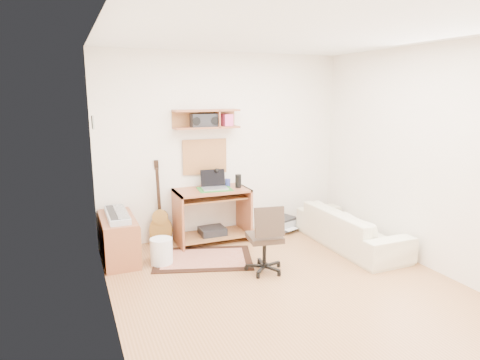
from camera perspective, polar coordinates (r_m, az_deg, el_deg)
name	(u,v)px	position (r m, az deg, el deg)	size (l,w,h in m)	color
floor	(291,290)	(4.66, 6.91, -14.55)	(3.60, 4.00, 0.01)	#AD7748
ceiling	(298,33)	(4.21, 7.84, 19.17)	(3.60, 4.00, 0.01)	white
back_wall	(224,146)	(6.04, -2.18, 4.62)	(3.60, 0.01, 2.60)	white
left_wall	(106,184)	(3.70, -17.65, -0.58)	(0.01, 4.00, 2.60)	white
right_wall	(430,159)	(5.37, 24.31, 2.66)	(0.01, 4.00, 2.60)	white
wall_shelf	(206,119)	(5.79, -4.57, 8.25)	(0.90, 0.25, 0.26)	#9C5837
cork_board	(205,156)	(5.94, -4.80, 3.20)	(0.64, 0.03, 0.49)	tan
wall_photo	(93,122)	(5.13, -19.33, 7.39)	(0.02, 0.20, 0.15)	#4C8CBF
desk	(212,215)	(5.88, -3.80, -4.82)	(1.00, 0.55, 0.75)	#9C5837
laptop	(215,180)	(5.75, -3.46, 0.00)	(0.34, 0.34, 0.26)	silver
speaker	(238,181)	(5.85, -0.24, -0.15)	(0.08, 0.08, 0.19)	black
desk_lamp	(218,177)	(5.94, -2.93, 0.39)	(0.09, 0.09, 0.26)	black
pencil_cup	(228,182)	(5.96, -1.67, -0.34)	(0.07, 0.07, 0.10)	#2F398D
boombox	(204,121)	(5.77, -4.91, 8.03)	(0.36, 0.16, 0.18)	black
rug	(203,259)	(5.40, -5.00, -10.56)	(1.21, 0.80, 0.02)	#D0AC8B
task_chair	(265,237)	(4.90, 3.34, -7.76)	(0.42, 0.42, 0.83)	#34281E
cabinet	(119,238)	(5.49, -16.14, -7.62)	(0.40, 0.90, 0.55)	#9C5837
music_keyboard	(117,215)	(5.40, -16.33, -4.53)	(0.24, 0.77, 0.07)	#B2B5BA
guitar	(160,204)	(5.78, -10.82, -3.15)	(0.31, 0.20, 1.17)	#B48137
waste_basket	(162,251)	(5.27, -10.59, -9.49)	(0.27, 0.27, 0.32)	white
printer	(279,224)	(6.47, 5.37, -5.96)	(0.47, 0.36, 0.18)	#A5A8AA
sofa	(351,222)	(5.89, 14.81, -5.53)	(1.74, 0.51, 0.68)	beige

